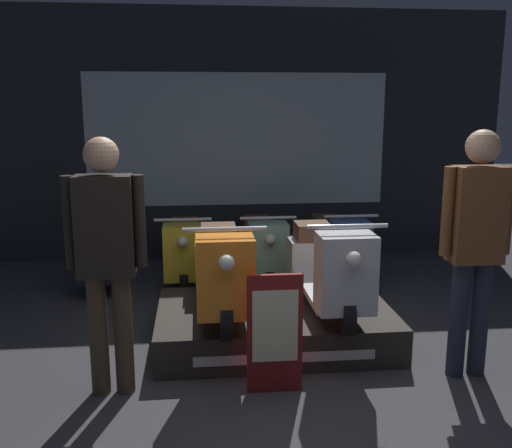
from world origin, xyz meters
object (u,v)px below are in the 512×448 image
Objects in this scene: scooter_backrow_2 at (262,248)px; price_sign_board at (275,333)px; scooter_display_left at (222,270)px; scooter_backrow_0 at (106,252)px; scooter_backrow_1 at (185,250)px; person_left_browsing at (106,249)px; person_right_browsing at (476,237)px; scooter_display_right at (327,267)px; scooter_backrow_3 at (336,246)px.

price_sign_board is (-0.23, -2.77, 0.09)m from scooter_backrow_2.
scooter_display_left reaches higher than scooter_backrow_0.
price_sign_board reaches higher than scooter_backrow_0.
person_left_browsing reaches higher than scooter_backrow_1.
scooter_backrow_2 is at bearing 115.12° from person_right_browsing.
scooter_backrow_1 is at bearing 100.12° from scooter_display_left.
scooter_backrow_0 is at bearing 180.00° from scooter_backrow_1.
scooter_backrow_0 and scooter_backrow_2 have the same top height.
scooter_display_left is 1.00× the size of scooter_backrow_2.
scooter_display_right is 1.00× the size of scooter_backrow_1.
scooter_display_right is 1.00× the size of scooter_backrow_0.
scooter_backrow_1 is at bearing 0.00° from scooter_backrow_0.
scooter_backrow_1 is 2.79m from person_left_browsing.
person_right_browsing is at bearing 0.00° from person_left_browsing.
scooter_backrow_3 is at bearing 49.66° from person_left_browsing.
scooter_backrow_1 and scooter_backrow_3 have the same top height.
scooter_backrow_1 is 1.00× the size of scooter_backrow_2.
scooter_backrow_3 is 0.91× the size of person_right_browsing.
price_sign_board is at bearing -175.57° from person_right_browsing.
scooter_backrow_1 is (0.90, 0.00, 0.00)m from scooter_backrow_0.
scooter_backrow_2 is (0.90, 0.00, 0.00)m from scooter_backrow_1.
scooter_backrow_3 is (2.69, 0.00, 0.00)m from scooter_backrow_0.
scooter_display_right is 0.91× the size of person_right_browsing.
person_left_browsing reaches higher than scooter_backrow_3.
scooter_display_left is 0.94m from price_sign_board.
scooter_backrow_0 and scooter_backrow_3 have the same top height.
person_right_browsing is 2.12× the size of price_sign_board.
scooter_backrow_0 and scooter_backrow_1 have the same top height.
scooter_display_left is at bearing 111.13° from price_sign_board.
scooter_backrow_0 is 1.79m from scooter_backrow_2.
scooter_display_right reaches higher than scooter_backrow_3.
scooter_display_right is 1.97m from scooter_backrow_2.
scooter_display_left is 0.89m from scooter_display_right.
scooter_backrow_0 is 0.93× the size of person_left_browsing.
scooter_backrow_0 is (-2.13, 1.92, -0.31)m from scooter_display_right.
scooter_display_left is at bearing 180.00° from scooter_display_right.
scooter_display_left is at bearing -106.09° from scooter_backrow_2.
scooter_display_left is 2.43m from scooter_backrow_3.
person_right_browsing is (0.35, -2.66, 0.73)m from scooter_backrow_3.
person_left_browsing reaches higher than scooter_backrow_0.
scooter_display_right is 2.88m from scooter_backrow_0.
scooter_backrow_2 is 1.00× the size of scooter_backrow_3.
scooter_display_right is 1.04m from price_sign_board.
scooter_display_left is at bearing 157.73° from person_right_browsing.
price_sign_board is at bearing -60.50° from scooter_backrow_0.
scooter_backrow_1 is 0.93× the size of person_left_browsing.
person_left_browsing reaches higher than scooter_display_right.
scooter_display_right reaches higher than scooter_backrow_2.
price_sign_board is at bearing -5.74° from person_left_browsing.
scooter_backrow_3 is 1.94× the size of price_sign_board.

